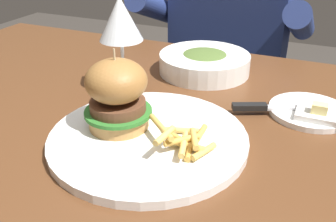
{
  "coord_description": "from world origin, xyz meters",
  "views": [
    {
      "loc": [
        0.24,
        -0.53,
        1.05
      ],
      "look_at": [
        0.04,
        -0.06,
        0.78
      ],
      "focal_mm": 40.0,
      "sensor_mm": 36.0,
      "label": 1
    }
  ],
  "objects_px": {
    "soup_bowl": "(204,62)",
    "diner_person": "(226,73)",
    "table_knife": "(282,107)",
    "bread_plate": "(309,111)",
    "wine_glass": "(120,21)",
    "burger_sandwich": "(117,94)",
    "butter_dish": "(318,117)",
    "main_plate": "(148,138)"
  },
  "relations": [
    {
      "from": "soup_bowl",
      "to": "diner_person",
      "type": "xyz_separation_m",
      "value": [
        -0.06,
        0.44,
        -0.2
      ]
    },
    {
      "from": "table_knife",
      "to": "diner_person",
      "type": "height_order",
      "value": "diner_person"
    },
    {
      "from": "bread_plate",
      "to": "wine_glass",
      "type": "bearing_deg",
      "value": -174.37
    },
    {
      "from": "burger_sandwich",
      "to": "table_knife",
      "type": "relative_size",
      "value": 0.63
    },
    {
      "from": "burger_sandwich",
      "to": "soup_bowl",
      "type": "bearing_deg",
      "value": 82.28
    },
    {
      "from": "burger_sandwich",
      "to": "wine_glass",
      "type": "xyz_separation_m",
      "value": [
        -0.08,
        0.16,
        0.07
      ]
    },
    {
      "from": "wine_glass",
      "to": "butter_dish",
      "type": "height_order",
      "value": "wine_glass"
    },
    {
      "from": "bread_plate",
      "to": "diner_person",
      "type": "distance_m",
      "value": 0.65
    },
    {
      "from": "wine_glass",
      "to": "diner_person",
      "type": "height_order",
      "value": "diner_person"
    },
    {
      "from": "main_plate",
      "to": "soup_bowl",
      "type": "height_order",
      "value": "soup_bowl"
    },
    {
      "from": "butter_dish",
      "to": "table_knife",
      "type": "bearing_deg",
      "value": 171.73
    },
    {
      "from": "main_plate",
      "to": "burger_sandwich",
      "type": "relative_size",
      "value": 2.4
    },
    {
      "from": "wine_glass",
      "to": "bread_plate",
      "type": "xyz_separation_m",
      "value": [
        0.35,
        0.03,
        -0.13
      ]
    },
    {
      "from": "wine_glass",
      "to": "table_knife",
      "type": "distance_m",
      "value": 0.33
    },
    {
      "from": "bread_plate",
      "to": "butter_dish",
      "type": "relative_size",
      "value": 1.94
    },
    {
      "from": "main_plate",
      "to": "diner_person",
      "type": "relative_size",
      "value": 0.26
    },
    {
      "from": "soup_bowl",
      "to": "burger_sandwich",
      "type": "bearing_deg",
      "value": -97.72
    },
    {
      "from": "bread_plate",
      "to": "diner_person",
      "type": "height_order",
      "value": "diner_person"
    },
    {
      "from": "main_plate",
      "to": "bread_plate",
      "type": "distance_m",
      "value": 0.29
    },
    {
      "from": "butter_dish",
      "to": "diner_person",
      "type": "xyz_separation_m",
      "value": [
        -0.31,
        0.59,
        -0.19
      ]
    },
    {
      "from": "burger_sandwich",
      "to": "wine_glass",
      "type": "distance_m",
      "value": 0.19
    },
    {
      "from": "burger_sandwich",
      "to": "bread_plate",
      "type": "height_order",
      "value": "burger_sandwich"
    },
    {
      "from": "bread_plate",
      "to": "diner_person",
      "type": "bearing_deg",
      "value": 117.65
    },
    {
      "from": "bread_plate",
      "to": "soup_bowl",
      "type": "relative_size",
      "value": 0.71
    },
    {
      "from": "bread_plate",
      "to": "main_plate",
      "type": "bearing_deg",
      "value": -138.28
    },
    {
      "from": "diner_person",
      "to": "main_plate",
      "type": "bearing_deg",
      "value": -84.56
    },
    {
      "from": "diner_person",
      "to": "butter_dish",
      "type": "bearing_deg",
      "value": -62.4
    },
    {
      "from": "wine_glass",
      "to": "table_knife",
      "type": "xyz_separation_m",
      "value": [
        0.31,
        0.01,
        -0.12
      ]
    },
    {
      "from": "wine_glass",
      "to": "diner_person",
      "type": "distance_m",
      "value": 0.67
    },
    {
      "from": "main_plate",
      "to": "butter_dish",
      "type": "bearing_deg",
      "value": 35.37
    },
    {
      "from": "main_plate",
      "to": "burger_sandwich",
      "type": "xyz_separation_m",
      "value": [
        -0.05,
        0.01,
        0.06
      ]
    },
    {
      "from": "main_plate",
      "to": "butter_dish",
      "type": "relative_size",
      "value": 4.23
    },
    {
      "from": "burger_sandwich",
      "to": "table_knife",
      "type": "distance_m",
      "value": 0.29
    },
    {
      "from": "butter_dish",
      "to": "soup_bowl",
      "type": "relative_size",
      "value": 0.36
    },
    {
      "from": "table_knife",
      "to": "soup_bowl",
      "type": "xyz_separation_m",
      "value": [
        -0.19,
        0.13,
        0.01
      ]
    },
    {
      "from": "burger_sandwich",
      "to": "butter_dish",
      "type": "relative_size",
      "value": 1.76
    },
    {
      "from": "burger_sandwich",
      "to": "soup_bowl",
      "type": "relative_size",
      "value": 0.64
    },
    {
      "from": "wine_glass",
      "to": "butter_dish",
      "type": "bearing_deg",
      "value": 0.83
    },
    {
      "from": "table_knife",
      "to": "main_plate",
      "type": "bearing_deg",
      "value": -134.74
    },
    {
      "from": "wine_glass",
      "to": "table_knife",
      "type": "height_order",
      "value": "wine_glass"
    },
    {
      "from": "bread_plate",
      "to": "soup_bowl",
      "type": "xyz_separation_m",
      "value": [
        -0.23,
        0.11,
        0.02
      ]
    },
    {
      "from": "burger_sandwich",
      "to": "bread_plate",
      "type": "xyz_separation_m",
      "value": [
        0.27,
        0.19,
        -0.06
      ]
    }
  ]
}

